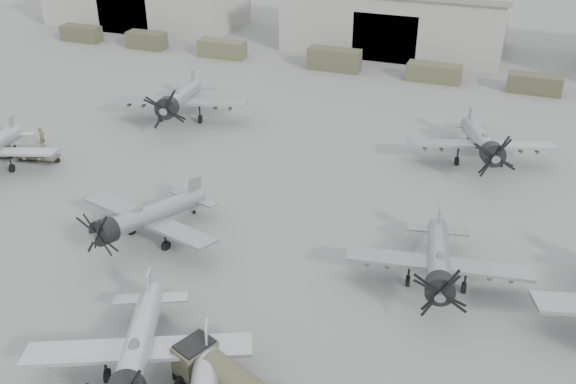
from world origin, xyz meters
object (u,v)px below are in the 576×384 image
aircraft_mid_2 (439,262)px  aircraft_extra_660 (137,349)px  fuel_tanker (226,379)px  aircraft_far_0 (178,99)px  ground_crew (42,137)px  aircraft_far_1 (482,142)px  tug_trailer (15,153)px  aircraft_mid_1 (144,217)px

aircraft_mid_2 → aircraft_extra_660: size_ratio=1.00×
aircraft_extra_660 → fuel_tanker: aircraft_extra_660 is taller
fuel_tanker → aircraft_extra_660: bearing=-152.9°
aircraft_far_0 → ground_crew: (-9.06, -9.40, -1.47)m
aircraft_mid_2 → fuel_tanker: 15.31m
aircraft_extra_660 → aircraft_mid_2: bearing=20.6°
aircraft_far_1 → fuel_tanker: (-9.23, -31.50, -0.85)m
ground_crew → aircraft_far_1: bearing=-80.7°
tug_trailer → ground_crew: (0.74, 2.85, 0.48)m
aircraft_far_1 → aircraft_mid_1: bearing=-151.9°
aircraft_mid_1 → ground_crew: aircraft_mid_1 is taller
aircraft_far_0 → ground_crew: 13.14m
aircraft_far_1 → tug_trailer: aircraft_far_1 is taller
aircraft_mid_2 → aircraft_far_1: (0.78, 18.74, 0.17)m
fuel_tanker → aircraft_far_0: bearing=145.3°
aircraft_mid_1 → aircraft_far_0: size_ratio=0.85×
aircraft_mid_2 → aircraft_far_0: size_ratio=0.86×
tug_trailer → aircraft_far_0: bearing=43.3°
aircraft_far_1 → aircraft_extra_660: 34.78m
aircraft_far_0 → aircraft_far_1: (28.91, 0.36, -0.17)m
aircraft_far_1 → fuel_tanker: size_ratio=1.86×
tug_trailer → ground_crew: 2.98m
aircraft_mid_1 → aircraft_far_1: (20.59, 20.34, 0.19)m
aircraft_mid_1 → ground_crew: 20.38m
aircraft_far_0 → tug_trailer: (-9.79, -12.25, -1.95)m
aircraft_mid_1 → fuel_tanker: bearing=-29.4°
aircraft_far_1 → ground_crew: 39.23m
aircraft_mid_1 → aircraft_far_0: 21.65m
aircraft_mid_2 → aircraft_far_1: 18.76m
aircraft_extra_660 → ground_crew: 32.62m
aircraft_extra_660 → tug_trailer: bearing=118.0°
aircraft_far_0 → fuel_tanker: bearing=-72.3°
aircraft_far_1 → fuel_tanker: 32.83m
ground_crew → aircraft_mid_1: bearing=-126.5°
aircraft_extra_660 → ground_crew: size_ratio=5.98×
aircraft_mid_1 → aircraft_far_0: (-8.33, 19.98, 0.36)m
aircraft_far_0 → tug_trailer: 15.81m
aircraft_mid_2 → ground_crew: size_ratio=6.01×
aircraft_far_0 → aircraft_far_1: 28.92m
aircraft_mid_1 → aircraft_far_0: aircraft_far_0 is taller
aircraft_far_1 → ground_crew: (-37.97, -9.76, -1.30)m
fuel_tanker → aircraft_mid_2: bearing=79.4°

